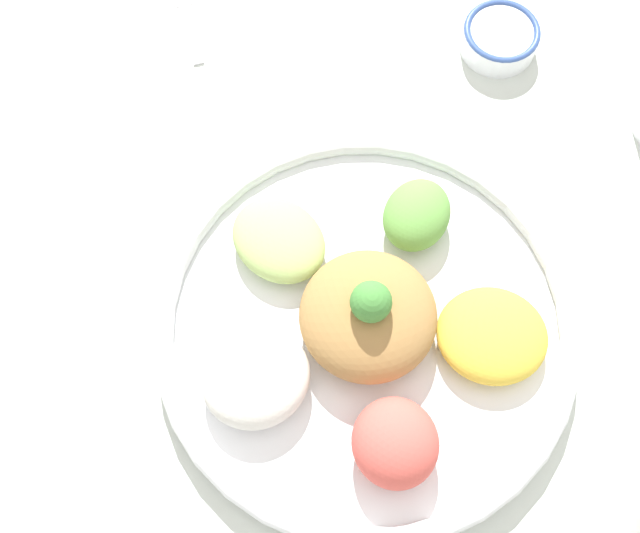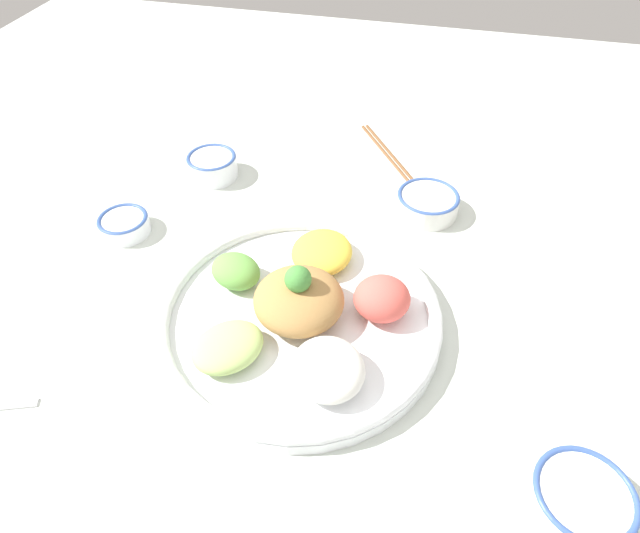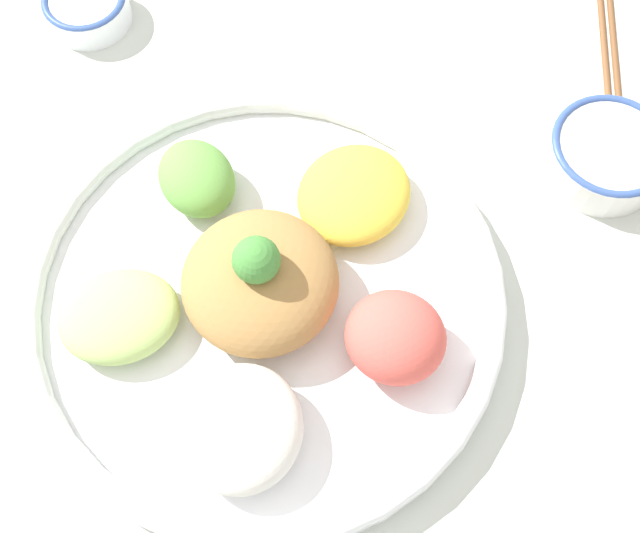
# 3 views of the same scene
# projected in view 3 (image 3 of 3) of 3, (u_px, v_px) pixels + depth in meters

# --- Properties ---
(ground_plane) EXTENTS (2.40, 2.40, 0.00)m
(ground_plane) POSITION_uv_depth(u_px,v_px,m) (300.00, 320.00, 0.65)
(ground_plane) COLOR silver
(salad_platter) EXTENTS (0.41, 0.41, 0.11)m
(salad_platter) POSITION_uv_depth(u_px,v_px,m) (264.00, 296.00, 0.63)
(salad_platter) COLOR white
(salad_platter) RESTS_ON ground_plane
(sauce_bowl_red) EXTENTS (0.11, 0.11, 0.04)m
(sauce_bowl_red) POSITION_uv_depth(u_px,v_px,m) (607.00, 154.00, 0.69)
(sauce_bowl_red) COLOR white
(sauce_bowl_red) RESTS_ON ground_plane
(rice_bowl_blue) EXTENTS (0.09, 0.09, 0.03)m
(rice_bowl_blue) POSITION_uv_depth(u_px,v_px,m) (87.00, 7.00, 0.76)
(rice_bowl_blue) COLOR white
(rice_bowl_blue) RESTS_ON ground_plane
(chopsticks_pair_near) EXTENTS (0.21, 0.15, 0.01)m
(chopsticks_pair_near) POSITION_uv_depth(u_px,v_px,m) (607.00, 3.00, 0.78)
(chopsticks_pair_near) COLOR brown
(chopsticks_pair_near) RESTS_ON ground_plane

